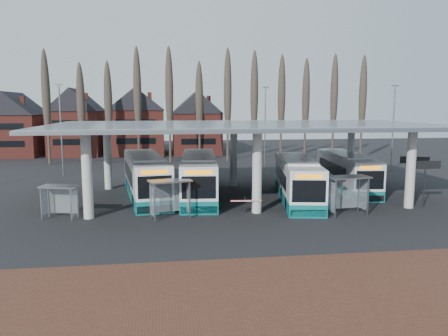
{
  "coord_description": "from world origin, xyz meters",
  "views": [
    {
      "loc": [
        -6.58,
        -28.29,
        7.85
      ],
      "look_at": [
        -1.82,
        7.0,
        2.72
      ],
      "focal_mm": 35.0,
      "sensor_mm": 36.0,
      "label": 1
    }
  ],
  "objects": [
    {
      "name": "station_canopy",
      "position": [
        0.0,
        8.0,
        5.68
      ],
      "size": [
        32.0,
        16.0,
        6.34
      ],
      "color": "silver",
      "rests_on": "ground"
    },
    {
      "name": "lamp_post_c",
      "position": [
        20.0,
        20.0,
        5.34
      ],
      "size": [
        0.8,
        0.16,
        10.17
      ],
      "color": "slate",
      "rests_on": "ground"
    },
    {
      "name": "bus_3",
      "position": [
        10.34,
        10.59,
        1.59
      ],
      "size": [
        3.77,
        12.36,
        3.38
      ],
      "rotation": [
        0.0,
        0.0,
        -0.1
      ],
      "color": "white",
      "rests_on": "ground"
    },
    {
      "name": "barrier",
      "position": [
        -0.85,
        2.38,
        0.87
      ],
      "size": [
        2.24,
        0.74,
        1.12
      ],
      "rotation": [
        0.0,
        0.0,
        -0.12
      ],
      "color": "black",
      "rests_on": "ground"
    },
    {
      "name": "brick_strip",
      "position": [
        0.0,
        -12.0,
        0.01
      ],
      "size": [
        70.0,
        10.0,
        0.03
      ],
      "primitive_type": "cube",
      "color": "brown",
      "rests_on": "ground"
    },
    {
      "name": "poplar_row",
      "position": [
        0.0,
        33.0,
        8.78
      ],
      "size": [
        45.1,
        1.1,
        14.5
      ],
      "color": "#473D33",
      "rests_on": "ground"
    },
    {
      "name": "shelter_0",
      "position": [
        -13.92,
        2.74,
        1.7
      ],
      "size": [
        2.75,
        1.85,
        2.34
      ],
      "rotation": [
        0.0,
        0.0,
        -0.25
      ],
      "color": "gray",
      "rests_on": "ground"
    },
    {
      "name": "lamp_post_b",
      "position": [
        6.0,
        26.0,
        5.34
      ],
      "size": [
        0.8,
        0.16,
        10.17
      ],
      "color": "slate",
      "rests_on": "ground"
    },
    {
      "name": "townhouse_row",
      "position": [
        -15.75,
        44.0,
        5.94
      ],
      "size": [
        36.8,
        10.3,
        12.25
      ],
      "color": "maroon",
      "rests_on": "ground"
    },
    {
      "name": "bus_0",
      "position": [
        -8.35,
        9.48,
        1.72
      ],
      "size": [
        4.69,
        13.43,
        3.66
      ],
      "rotation": [
        0.0,
        0.0,
        0.15
      ],
      "color": "white",
      "rests_on": "ground"
    },
    {
      "name": "lamp_post_a",
      "position": [
        -18.0,
        22.0,
        5.34
      ],
      "size": [
        0.8,
        0.16,
        10.17
      ],
      "color": "slate",
      "rests_on": "ground"
    },
    {
      "name": "bus_1",
      "position": [
        -3.76,
        8.94,
        1.73
      ],
      "size": [
        3.83,
        13.36,
        3.66
      ],
      "rotation": [
        0.0,
        0.0,
        -0.08
      ],
      "color": "white",
      "rests_on": "ground"
    },
    {
      "name": "shelter_1",
      "position": [
        -6.37,
        1.93,
        1.97
      ],
      "size": [
        3.19,
        2.15,
        2.7
      ],
      "rotation": [
        0.0,
        0.0,
        0.26
      ],
      "color": "gray",
      "rests_on": "ground"
    },
    {
      "name": "ground",
      "position": [
        0.0,
        0.0,
        0.0
      ],
      "size": [
        140.0,
        140.0,
        0.0
      ],
      "primitive_type": "plane",
      "color": "black",
      "rests_on": "ground"
    },
    {
      "name": "shelter_2",
      "position": [
        6.32,
        1.18,
        2.05
      ],
      "size": [
        3.21,
        1.92,
        2.82
      ],
      "rotation": [
        0.0,
        0.0,
        0.14
      ],
      "color": "gray",
      "rests_on": "ground"
    },
    {
      "name": "info_sign_0",
      "position": [
        13.2,
        2.5,
        3.04
      ],
      "size": [
        2.43,
        0.15,
        3.62
      ],
      "rotation": [
        0.0,
        0.0,
        -0.01
      ],
      "color": "black",
      "rests_on": "ground"
    },
    {
      "name": "info_sign_1",
      "position": [
        14.47,
        6.08,
        2.96
      ],
      "size": [
        2.3,
        0.84,
        3.52
      ],
      "rotation": [
        0.0,
        0.0,
        -0.31
      ],
      "color": "black",
      "rests_on": "ground"
    },
    {
      "name": "bus_2",
      "position": [
        4.3,
        6.64,
        1.65
      ],
      "size": [
        4.75,
        12.84,
        3.49
      ],
      "rotation": [
        0.0,
        0.0,
        -0.17
      ],
      "color": "white",
      "rests_on": "ground"
    }
  ]
}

